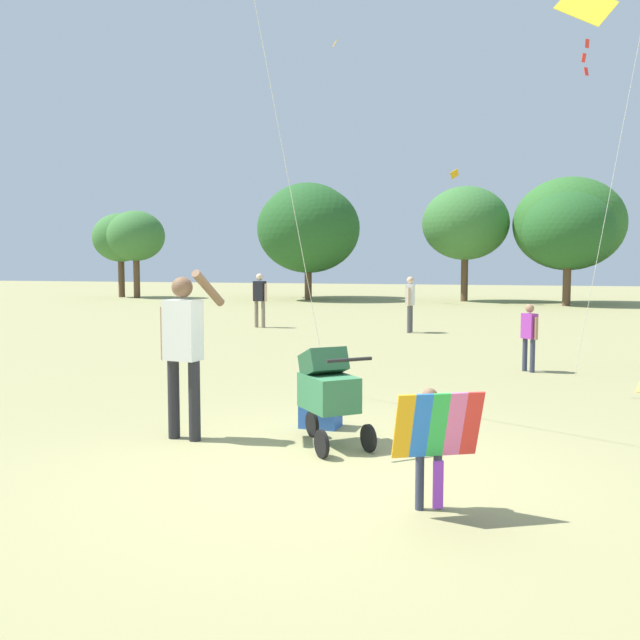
% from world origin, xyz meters
% --- Properties ---
extents(ground_plane, '(120.00, 120.00, 0.00)m').
position_xyz_m(ground_plane, '(0.00, 0.00, 0.00)').
color(ground_plane, '#938E5B').
extents(treeline_distant, '(28.92, 8.14, 6.56)m').
position_xyz_m(treeline_distant, '(-6.35, 29.54, 3.87)').
color(treeline_distant, brown).
rests_on(treeline_distant, ground).
extents(child_with_butterfly_kite, '(0.66, 0.50, 0.95)m').
position_xyz_m(child_with_butterfly_kite, '(1.08, -0.67, 0.59)').
color(child_with_butterfly_kite, '#33384C').
rests_on(child_with_butterfly_kite, ground).
extents(person_adult_flyer, '(0.60, 0.53, 1.83)m').
position_xyz_m(person_adult_flyer, '(-1.78, 0.65, 1.06)').
color(person_adult_flyer, '#232328').
rests_on(person_adult_flyer, ground).
extents(stroller, '(0.96, 0.99, 1.03)m').
position_xyz_m(stroller, '(-0.24, 0.90, 0.61)').
color(stroller, black).
rests_on(stroller, ground).
extents(kite_green_novelty, '(1.33, 1.31, 6.56)m').
position_xyz_m(kite_green_novelty, '(2.42, 6.54, 5.91)').
color(kite_green_novelty, yellow).
rests_on(kite_green_novelty, ground).
extents(distant_kites_cluster, '(31.19, 11.84, 12.01)m').
position_xyz_m(distant_kites_cluster, '(-0.64, 22.87, 11.07)').
color(distant_kites_cluster, green).
extents(person_sitting_far, '(0.30, 0.29, 1.20)m').
position_xyz_m(person_sitting_far, '(1.63, 6.68, 0.71)').
color(person_sitting_far, '#33384C').
rests_on(person_sitting_far, ground).
extents(person_couple_left, '(0.21, 0.50, 1.55)m').
position_xyz_m(person_couple_left, '(-1.67, 12.94, 0.92)').
color(person_couple_left, '#4C4C51').
rests_on(person_couple_left, ground).
extents(person_kid_running, '(0.51, 0.28, 1.62)m').
position_xyz_m(person_kid_running, '(-6.24, 13.04, 0.96)').
color(person_kid_running, '#7F705B').
rests_on(person_kid_running, ground).
extents(cooler_box, '(0.45, 0.33, 0.35)m').
position_xyz_m(cooler_box, '(-0.56, 1.63, 0.18)').
color(cooler_box, '#2D5BB7').
rests_on(cooler_box, ground).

